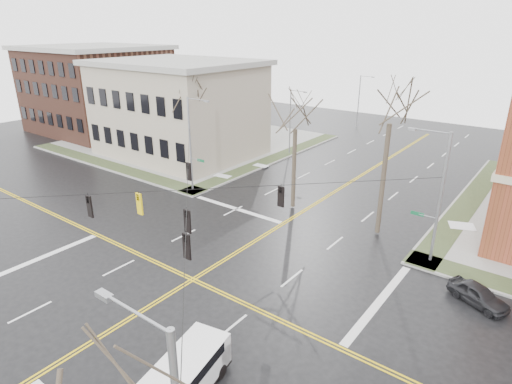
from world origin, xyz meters
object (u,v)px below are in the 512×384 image
Objects in this scene: cargo_van at (187,373)px; tree_nw_near at (295,124)px; streetlight_north_b at (360,99)px; tree_ne at (390,116)px; signal_pole_nw at (191,142)px; tree_nw_far at (189,104)px; parked_car_a at (478,295)px; streetlight_north_a at (291,120)px; signal_pole_ne at (438,195)px.

tree_nw_near reaches higher than cargo_van.
tree_ne is at bearing -63.11° from streetlight_north_b.
signal_pole_nw is at bearing 123.26° from cargo_van.
cargo_van is at bearing -69.79° from tree_nw_near.
tree_nw_far is 1.04× the size of tree_nw_near.
tree_nw_far is (-29.00, 5.59, 7.31)m from parked_car_a.
parked_car_a is (26.44, -3.21, -4.35)m from signal_pole_nw.
signal_pole_nw reaches higher than streetlight_north_a.
streetlight_north_a is at bearing 77.34° from parked_car_a.
tree_nw_near is at bearing -74.54° from streetlight_north_b.
parked_car_a is 0.34× the size of tree_nw_near.
signal_pole_ne is 0.70× the size of tree_ne.
signal_pole_nw is 26.99m from parked_car_a.
streetlight_north_a is at bearing 105.14° from cargo_van.
parked_car_a is at bearing -6.92° from signal_pole_nw.
cargo_van is 17.32m from parked_car_a.
parked_car_a is 0.27× the size of tree_ne.
tree_nw_far reaches higher than streetlight_north_b.
tree_ne is (0.58, 20.01, 8.18)m from cargo_van.
tree_nw_near is (10.13, 2.27, 2.68)m from signal_pole_nw.
cargo_van is at bearing -72.74° from streetlight_north_b.
tree_nw_near reaches higher than parked_car_a.
parked_car_a is 18.59m from tree_nw_near.
streetlight_north_b is at bearing 105.46° from tree_nw_near.
tree_nw_far is at bearing 103.82° from parked_car_a.
tree_nw_near is at bearing -0.51° from tree_nw_far.
streetlight_north_b is (0.67, 36.50, -0.48)m from signal_pole_nw.
streetlight_north_a is 38.69m from cargo_van.
streetlight_north_b is (0.00, 20.00, 0.00)m from streetlight_north_a.
parked_car_a is at bearing 48.45° from cargo_van.
streetlight_north_b is (-21.97, 36.50, -0.48)m from signal_pole_ne.
streetlight_north_a reaches higher than cargo_van.
tree_ne is (18.22, 1.89, 4.36)m from signal_pole_nw.
parked_car_a is at bearing -31.81° from tree_ne.
streetlight_north_b is 0.73× the size of tree_nw_far.
streetlight_north_b is at bearing 88.95° from signal_pole_nw.
signal_pole_ne is 27.48m from streetlight_north_a.
streetlight_north_a is (0.67, 16.50, -0.48)m from signal_pole_nw.
cargo_van is (-5.01, -18.11, -3.82)m from signal_pole_ne.
signal_pole_ne is 25.48m from tree_nw_far.
streetlight_north_a is 0.62× the size of tree_ne.
streetlight_north_a is at bearing -90.00° from streetlight_north_b.
parked_car_a is 0.32× the size of tree_nw_far.
signal_pole_ne is 0.82× the size of tree_nw_far.
signal_pole_nw is 0.70× the size of tree_ne.
streetlight_north_a is 14.88m from tree_nw_far.
streetlight_north_b is 57.29m from cargo_van.
tree_nw_far is 0.85× the size of tree_ne.
cargo_van is 0.50× the size of tree_nw_near.
cargo_van is at bearing -45.76° from signal_pole_nw.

